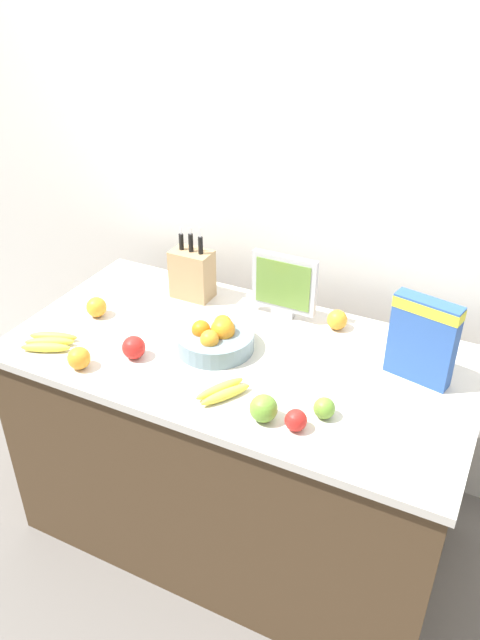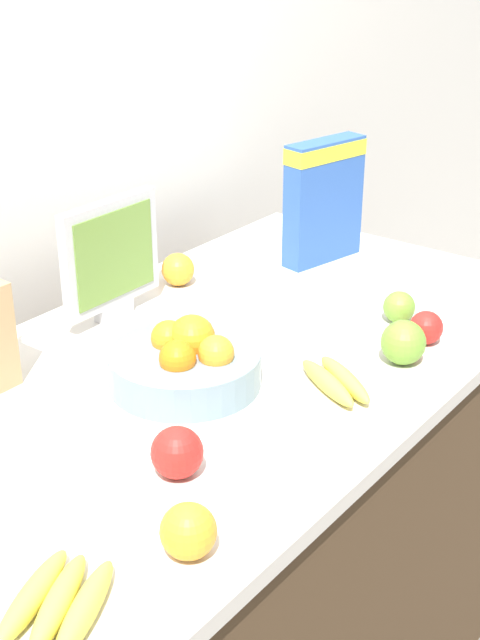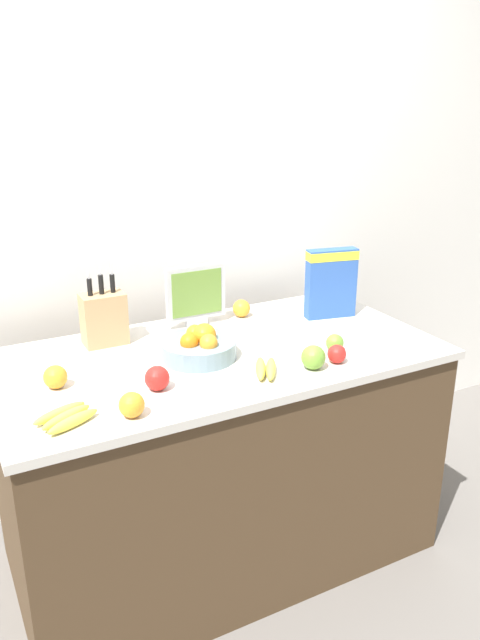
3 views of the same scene
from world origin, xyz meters
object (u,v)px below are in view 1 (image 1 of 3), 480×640
object	(u,v)px
small_monitor	(284,285)
apple_by_knife_block	(324,408)
banana_bunch_left	(50,342)
apple_leftmost	(296,420)
banana_bunch_right	(223,391)
orange_near_bowl	(337,320)
apple_rightmost	(134,347)
cereal_box	(423,337)
fruit_bowl	(215,338)
orange_mid_left	(96,307)
knife_block	(192,273)
orange_by_cereal	(79,358)
apple_front	(264,408)

from	to	relation	value
small_monitor	apple_by_knife_block	bearing A→B (deg)	-54.82
banana_bunch_left	apple_leftmost	size ratio (longest dim) A/B	2.96
banana_bunch_right	orange_near_bowl	distance (m)	0.56
banana_bunch_left	apple_rightmost	distance (m)	0.31
banana_bunch_right	apple_leftmost	size ratio (longest dim) A/B	2.82
banana_bunch_left	apple_by_knife_block	bearing A→B (deg)	4.08
banana_bunch_right	cereal_box	bearing A→B (deg)	34.97
fruit_bowl	orange_mid_left	distance (m)	0.50
apple_rightmost	apple_leftmost	xyz separation A→B (m)	(0.62, -0.09, -0.01)
small_monitor	cereal_box	xyz separation A→B (m)	(0.53, -0.16, 0.02)
knife_block	apple_rightmost	size ratio (longest dim) A/B	3.80
orange_by_cereal	cereal_box	bearing A→B (deg)	23.59
fruit_bowl	apple_leftmost	size ratio (longest dim) A/B	4.12
knife_block	apple_front	size ratio (longest dim) A/B	3.60
knife_block	apple_by_knife_block	size ratio (longest dim) A/B	4.63
banana_bunch_right	apple_front	world-z (taller)	apple_front
cereal_box	apple_front	size ratio (longest dim) A/B	3.43
apple_leftmost	orange_mid_left	xyz separation A→B (m)	(-0.90, 0.25, 0.01)
apple_front	apple_rightmost	world-z (taller)	apple_front
apple_front	apple_by_knife_block	xyz separation A→B (m)	(0.15, 0.09, -0.01)
apple_leftmost	banana_bunch_left	bearing A→B (deg)	178.92
knife_block	fruit_bowl	bearing A→B (deg)	-48.18
fruit_bowl	apple_by_knife_block	distance (m)	0.49
orange_mid_left	banana_bunch_right	bearing A→B (deg)	-18.28
cereal_box	banana_bunch_left	world-z (taller)	cereal_box
fruit_bowl	apple_by_knife_block	world-z (taller)	fruit_bowl
small_monitor	apple_by_knife_block	distance (m)	0.58
orange_by_cereal	orange_near_bowl	bearing A→B (deg)	41.85
orange_by_cereal	apple_rightmost	bearing A→B (deg)	45.66
small_monitor	apple_leftmost	bearing A→B (deg)	-63.53
orange_near_bowl	orange_by_cereal	world-z (taller)	orange_by_cereal
apple_by_knife_block	orange_by_cereal	xyz separation A→B (m)	(-0.80, -0.12, 0.01)
apple_front	small_monitor	bearing A→B (deg)	107.63
fruit_bowl	apple_leftmost	world-z (taller)	fruit_bowl
apple_leftmost	orange_mid_left	bearing A→B (deg)	164.27
apple_front	apple_rightmost	xyz separation A→B (m)	(-0.52, 0.09, -0.00)
small_monitor	knife_block	bearing A→B (deg)	-177.55
apple_by_knife_block	orange_by_cereal	size ratio (longest dim) A/B	0.86
banana_bunch_left	apple_leftmost	world-z (taller)	apple_leftmost
apple_front	apple_leftmost	world-z (taller)	apple_front
apple_by_knife_block	apple_leftmost	distance (m)	0.10
apple_by_knife_block	apple_leftmost	size ratio (longest dim) A/B	0.99
apple_by_knife_block	orange_mid_left	bearing A→B (deg)	170.11
apple_front	cereal_box	bearing A→B (deg)	48.72
knife_block	apple_by_knife_block	distance (m)	0.84
orange_mid_left	banana_bunch_left	bearing A→B (deg)	-95.42
apple_front	apple_rightmost	bearing A→B (deg)	169.66
small_monitor	banana_bunch_left	world-z (taller)	small_monitor
knife_block	cereal_box	xyz separation A→B (m)	(0.91, -0.14, 0.06)
cereal_box	apple_by_knife_block	xyz separation A→B (m)	(-0.20, -0.31, -0.12)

